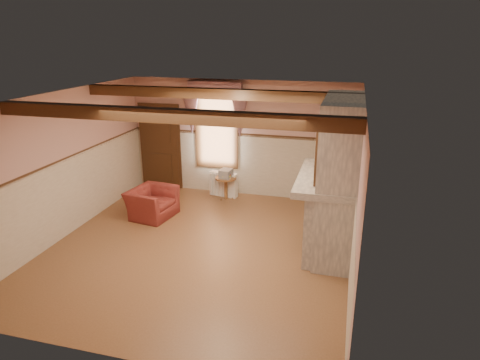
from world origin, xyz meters
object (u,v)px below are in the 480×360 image
(side_table, at_px, (226,188))
(oil_lamp, at_px, (331,160))
(mantel_clock, at_px, (331,161))
(radiator, at_px, (224,184))
(armchair, at_px, (152,203))
(bowl, at_px, (328,176))

(side_table, distance_m, oil_lamp, 3.13)
(mantel_clock, bearing_deg, radiator, 149.83)
(armchair, height_order, bowl, bowl)
(side_table, bearing_deg, mantel_clock, -28.02)
(side_table, bearing_deg, oil_lamp, -29.33)
(radiator, bearing_deg, armchair, -114.69)
(armchair, height_order, radiator, armchair)
(bowl, distance_m, mantel_clock, 0.76)
(mantel_clock, bearing_deg, armchair, -178.57)
(radiator, bearing_deg, bowl, -30.48)
(bowl, xyz_separation_m, mantel_clock, (0.00, 0.76, 0.06))
(armchair, distance_m, mantel_clock, 3.93)
(side_table, xyz_separation_m, radiator, (-0.11, 0.19, 0.02))
(radiator, bearing_deg, side_table, -48.19)
(side_table, height_order, oil_lamp, oil_lamp)
(side_table, height_order, bowl, bowl)
(side_table, xyz_separation_m, oil_lamp, (2.49, -1.40, 1.29))
(radiator, distance_m, bowl, 3.64)
(side_table, bearing_deg, radiator, 121.13)
(armchair, distance_m, side_table, 1.89)
(side_table, xyz_separation_m, mantel_clock, (2.49, -1.32, 1.25))
(armchair, relative_size, bowl, 2.86)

